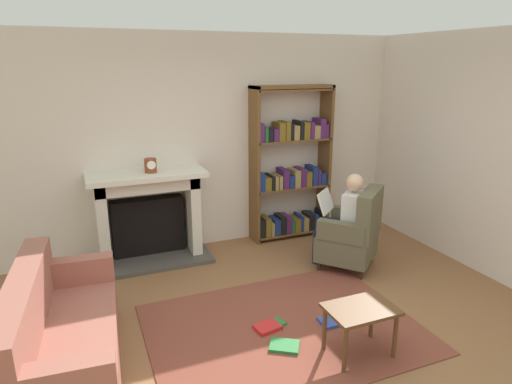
% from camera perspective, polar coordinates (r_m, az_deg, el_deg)
% --- Properties ---
extents(ground, '(14.00, 14.00, 0.00)m').
position_cam_1_polar(ground, '(4.02, 5.50, -19.35)').
color(ground, brown).
extents(back_wall, '(5.60, 0.10, 2.70)m').
position_cam_1_polar(back_wall, '(5.72, -6.10, 6.31)').
color(back_wall, silver).
rests_on(back_wall, ground).
extents(side_wall_right, '(0.10, 5.20, 2.70)m').
position_cam_1_polar(side_wall_right, '(5.97, 23.18, 5.50)').
color(side_wall_right, silver).
rests_on(side_wall_right, ground).
extents(area_rug, '(2.40, 1.80, 0.01)m').
position_cam_1_polar(area_rug, '(4.23, 3.53, -17.14)').
color(area_rug, brown).
rests_on(area_rug, ground).
extents(fireplace, '(1.39, 0.64, 1.12)m').
position_cam_1_polar(fireplace, '(5.50, -13.69, -2.69)').
color(fireplace, '#4C4742').
rests_on(fireplace, ground).
extents(mantel_clock, '(0.14, 0.14, 0.16)m').
position_cam_1_polar(mantel_clock, '(5.24, -13.43, 3.34)').
color(mantel_clock, brown).
rests_on(mantel_clock, fireplace).
extents(bookshelf, '(1.09, 0.32, 2.06)m').
position_cam_1_polar(bookshelf, '(5.99, 4.52, 2.91)').
color(bookshelf, brown).
rests_on(bookshelf, ground).
extents(armchair_reading, '(0.89, 0.89, 0.97)m').
position_cam_1_polar(armchair_reading, '(5.29, 12.38, -5.28)').
color(armchair_reading, '#331E14').
rests_on(armchair_reading, ground).
extents(seated_reader, '(0.57, 0.59, 1.14)m').
position_cam_1_polar(seated_reader, '(5.25, 11.27, -3.09)').
color(seated_reader, silver).
rests_on(seated_reader, ground).
extents(sofa_floral, '(0.85, 1.75, 0.85)m').
position_cam_1_polar(sofa_floral, '(3.83, -23.86, -17.01)').
color(sofa_floral, '#9E5C4E').
rests_on(sofa_floral, ground).
extents(side_table, '(0.56, 0.39, 0.44)m').
position_cam_1_polar(side_table, '(3.82, 13.32, -15.16)').
color(side_table, brown).
rests_on(side_table, ground).
extents(scattered_books, '(0.75, 0.57, 0.04)m').
position_cam_1_polar(scattered_books, '(4.16, 3.87, -17.46)').
color(scattered_books, '#334CA5').
rests_on(scattered_books, area_rug).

